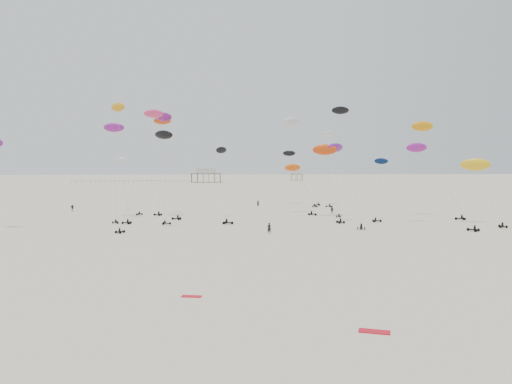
{
  "coord_description": "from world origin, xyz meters",
  "views": [
    {
      "loc": [
        -8.75,
        -2.28,
        11.82
      ],
      "look_at": [
        0.0,
        88.0,
        7.0
      ],
      "focal_mm": 35.0,
      "sensor_mm": 36.0,
      "label": 1
    }
  ],
  "objects": [
    {
      "name": "ground_plane",
      "position": [
        0.0,
        200.0,
        0.0
      ],
      "size": [
        900.0,
        900.0,
        0.0
      ],
      "primitive_type": "plane",
      "color": "beige"
    },
    {
      "name": "pavilion_main",
      "position": [
        -10.0,
        350.0,
        4.22
      ],
      "size": [
        21.0,
        13.0,
        9.8
      ],
      "color": "brown",
      "rests_on": "ground"
    },
    {
      "name": "pavilion_small",
      "position": [
        60.0,
        380.0,
        3.49
      ],
      "size": [
        9.0,
        7.0,
        8.0
      ],
      "color": "brown",
      "rests_on": "ground"
    },
    {
      "name": "pier_fence",
      "position": [
        -62.0,
        350.0,
        0.77
      ],
      "size": [
        80.2,
        0.2,
        1.5
      ],
      "color": "black",
      "rests_on": "ground"
    },
    {
      "name": "rig_0",
      "position": [
        17.24,
        143.63,
        11.5
      ],
      "size": [
        9.04,
        11.9,
        18.12
      ],
      "rotation": [
        0.0,
        0.0,
        3.59
      ],
      "color": "black",
      "rests_on": "ground"
    },
    {
      "name": "rig_1",
      "position": [
        18.76,
        94.29,
        15.11
      ],
      "size": [
        4.32,
        13.61,
        24.65
      ],
      "rotation": [
        0.0,
        0.0,
        5.97
      ],
      "color": "black",
      "rests_on": "ground"
    },
    {
      "name": "rig_2",
      "position": [
        -19.98,
        120.59,
        16.75
      ],
      "size": [
        4.23,
        7.44,
        23.85
      ],
      "rotation": [
        0.0,
        0.0,
        1.25
      ],
      "color": "black",
      "rests_on": "ground"
    },
    {
      "name": "rig_3",
      "position": [
        -29.28,
        126.47,
        9.37
      ],
      "size": [
        8.6,
        14.64,
        17.79
      ],
      "rotation": [
        0.0,
        0.0,
        2.6
      ],
      "color": "black",
      "rests_on": "ground"
    },
    {
      "name": "rig_4",
      "position": [
        -29.73,
        113.03,
        17.94
      ],
      "size": [
        6.29,
        16.23,
        23.52
      ],
      "rotation": [
        0.0,
        0.0,
        3.77
      ],
      "color": "black",
      "rests_on": "ground"
    },
    {
      "name": "rig_5",
      "position": [
        -20.26,
        90.44,
        15.25
      ],
      "size": [
        8.35,
        8.46,
        22.48
      ],
      "rotation": [
        0.0,
        0.0,
        5.6
      ],
      "color": "black",
      "rests_on": "ground"
    },
    {
      "name": "rig_6",
      "position": [
        12.35,
        117.57,
        18.77
      ],
      "size": [
        8.32,
        8.0,
        23.78
      ],
      "rotation": [
        0.0,
        0.0,
        3.99
      ],
      "color": "black",
      "rests_on": "ground"
    },
    {
      "name": "rig_7",
      "position": [
        -5.28,
        105.35,
        8.82
      ],
      "size": [
        3.79,
        16.26,
        19.35
      ],
      "rotation": [
        0.0,
        0.0,
        4.32
      ],
      "color": "black",
      "rests_on": "ground"
    },
    {
      "name": "rig_8",
      "position": [
        20.12,
        108.57,
        13.47
      ],
      "size": [
        6.26,
        17.47,
        19.97
      ],
      "rotation": [
        0.0,
        0.0,
        0.42
      ],
      "color": "black",
      "rests_on": "ground"
    },
    {
      "name": "rig_10",
      "position": [
        18.44,
        149.13,
        9.46
      ],
      "size": [
        9.71,
        11.45,
        14.45
      ],
      "rotation": [
        0.0,
        0.0,
        1.42
      ],
      "color": "black",
      "rests_on": "ground"
    },
    {
      "name": "rig_11",
      "position": [
        27.65,
        100.88,
        7.1
      ],
      "size": [
        5.03,
        6.68,
        13.56
      ],
      "rotation": [
        0.0,
        0.0,
        4.59
      ],
      "color": "black",
      "rests_on": "ground"
    },
    {
      "name": "rig_13",
      "position": [
        42.02,
        108.29,
        17.05
      ],
      "size": [
        8.92,
        11.32,
        22.83
      ],
      "rotation": [
        0.0,
        0.0,
        1.34
      ],
      "color": "black",
      "rests_on": "ground"
    },
    {
      "name": "rig_14",
      "position": [
        -18.5,
        111.31,
        16.5
      ],
      "size": [
        5.65,
        18.12,
        22.82
      ],
      "rotation": [
        0.0,
        0.0,
        4.72
      ],
      "color": "black",
      "rests_on": "ground"
    },
    {
      "name": "rig_15",
      "position": [
        45.75,
        93.45,
        10.4
      ],
      "size": [
        6.22,
        10.81,
        14.02
      ],
      "rotation": [
        0.0,
        0.0,
        -0.06
      ],
      "color": "black",
      "rests_on": "ground"
    },
    {
      "name": "rig_16",
      "position": [
        18.22,
        109.83,
        14.29
      ],
      "size": [
        6.98,
        3.23,
        16.83
      ],
      "rotation": [
        0.0,
        0.0,
        5.66
      ],
      "color": "black",
      "rests_on": "ground"
    },
    {
      "name": "rig_17",
      "position": [
        26.84,
        143.0,
        18.24
      ],
      "size": [
        4.79,
        10.79,
        22.43
      ],
      "rotation": [
        0.0,
        0.0,
        1.64
      ],
      "color": "black",
      "rests_on": "ground"
    },
    {
      "name": "rig_18",
      "position": [
        -18.18,
        114.34,
        18.53
      ],
      "size": [
        7.06,
        12.67,
        24.71
      ],
      "rotation": [
        0.0,
        0.0,
        1.38
      ],
      "color": "black",
      "rests_on": "ground"
    },
    {
      "name": "rig_19",
      "position": [
        35.27,
        93.26,
        11.75
      ],
      "size": [
        8.29,
        16.92,
        20.55
      ],
      "rotation": [
        0.0,
        0.0,
        0.68
      ],
      "color": "black",
      "rests_on": "ground"
    },
    {
      "name": "rig_20",
      "position": [
        -27.53,
        107.71,
        18.81
      ],
      "size": [
        6.46,
        13.2,
        26.16
      ],
      "rotation": [
        0.0,
        0.0,
        1.37
      ],
      "color": "black",
      "rests_on": "ground"
    },
    {
      "name": "spectator_0",
      "position": [
        1.82,
        83.19,
        0.0
      ],
      "size": [
        0.9,
        0.71,
        2.22
      ],
      "primitive_type": "imported",
      "rotation": [
        0.0,
        0.0,
        2.94
      ],
      "color": "black",
      "rests_on": "ground"
    },
    {
      "name": "spectator_1",
      "position": [
        21.7,
        117.42,
        0.0
      ],
      "size": [
        1.2,
        0.88,
        2.2
      ],
      "primitive_type": "imported",
      "rotation": [
        0.0,
        0.0,
        6.02
      ],
      "color": "black",
      "rests_on": "ground"
    },
    {
      "name": "spectator_2",
      "position": [
        -43.55,
        129.58,
        0.0
      ],
      "size": [
        1.3,
        0.76,
        2.14
      ],
      "primitive_type": "imported",
      "rotation": [
        0.0,
        0.0,
        6.35
      ],
      "color": "black",
      "rests_on": "ground"
    },
    {
      "name": "spectator_3",
      "position": [
        5.65,
        140.48,
        0.0
      ],
      "size": [
        0.85,
        0.65,
        2.13
      ],
      "primitive_type": "imported",
      "rotation": [
        0.0,
        0.0,
        2.99
      ],
      "color": "black",
      "rests_on": "ground"
    },
    {
      "name": "grounded_kite_a",
      "position": [
        2.98,
        31.54,
        0.0
      ],
      "size": [
        2.38,
        1.63,
        0.08
      ],
      "primitive_type": "cube",
      "rotation": [
        0.0,
        0.0,
        -0.37
      ],
      "color": "red",
      "rests_on": "ground"
    },
    {
      "name": "grounded_kite_b",
      "position": [
        -10.25,
        42.41,
        0.0
      ],
      "size": [
        1.91,
        1.09,
        0.07
      ],
      "primitive_type": "cube",
      "rotation": [
        0.0,
        0.0,
        -0.23
      ],
      "color": "red",
      "rests_on": "ground"
    }
  ]
}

